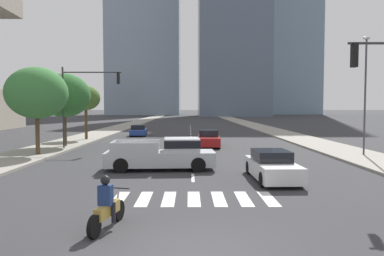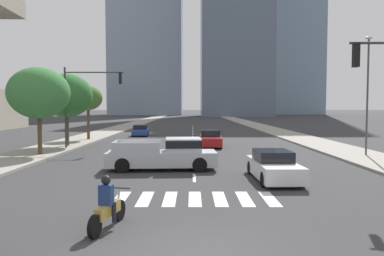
% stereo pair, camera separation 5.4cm
% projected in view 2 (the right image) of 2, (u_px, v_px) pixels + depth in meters
% --- Properties ---
extents(ground_plane, '(800.00, 800.00, 0.00)m').
position_uv_depth(ground_plane, '(195.00, 255.00, 8.36)').
color(ground_plane, '#333335').
extents(sidewalk_east, '(4.00, 260.00, 0.15)m').
position_uv_depth(sidewalk_east, '(299.00, 138.00, 38.35)').
color(sidewalk_east, gray).
rests_on(sidewalk_east, ground).
extents(sidewalk_west, '(4.00, 260.00, 0.15)m').
position_uv_depth(sidewalk_west, '(83.00, 139.00, 38.25)').
color(sidewalk_west, gray).
rests_on(sidewalk_west, ground).
extents(crosswalk_near, '(5.85, 2.24, 0.01)m').
position_uv_depth(crosswalk_near, '(193.00, 199.00, 13.48)').
color(crosswalk_near, silver).
rests_on(crosswalk_near, ground).
extents(lane_divider_center, '(0.14, 50.00, 0.01)m').
position_uv_depth(lane_divider_center, '(191.00, 137.00, 41.44)').
color(lane_divider_center, silver).
rests_on(lane_divider_center, ground).
extents(motorcycle_trailing, '(0.79, 2.11, 1.49)m').
position_uv_depth(motorcycle_trailing, '(106.00, 208.00, 10.12)').
color(motorcycle_trailing, black).
rests_on(motorcycle_trailing, ground).
extents(pickup_truck, '(5.83, 2.28, 1.67)m').
position_uv_depth(pickup_truck, '(165.00, 154.00, 19.75)').
color(pickup_truck, '#B7BABF').
rests_on(pickup_truck, ground).
extents(sedan_white_0, '(1.88, 4.50, 1.33)m').
position_uv_depth(sedan_white_0, '(272.00, 166.00, 16.98)').
color(sedan_white_0, silver).
rests_on(sedan_white_0, ground).
extents(sedan_red_1, '(1.96, 4.68, 1.38)m').
position_uv_depth(sedan_red_1, '(209.00, 139.00, 31.35)').
color(sedan_red_1, maroon).
rests_on(sedan_red_1, ground).
extents(sedan_blue_2, '(2.04, 4.35, 1.26)m').
position_uv_depth(sedan_blue_2, '(139.00, 131.00, 43.05)').
color(sedan_blue_2, navy).
rests_on(sedan_blue_2, ground).
extents(traffic_signal_far, '(4.84, 0.28, 6.23)m').
position_uv_depth(traffic_signal_far, '(85.00, 93.00, 28.80)').
color(traffic_signal_far, '#333335').
rests_on(traffic_signal_far, sidewalk_west).
extents(street_lamp_east, '(0.50, 0.24, 7.76)m').
position_uv_depth(street_lamp_east, '(366.00, 87.00, 24.51)').
color(street_lamp_east, '#3F3F42').
rests_on(street_lamp_east, sidewalk_east).
extents(street_tree_nearest, '(4.04, 4.04, 5.82)m').
position_uv_depth(street_tree_nearest, '(37.00, 93.00, 24.81)').
color(street_tree_nearest, '#4C3823').
rests_on(street_tree_nearest, sidewalk_west).
extents(street_tree_second, '(4.17, 4.17, 5.88)m').
position_uv_depth(street_tree_second, '(65.00, 96.00, 30.30)').
color(street_tree_second, '#4C3823').
rests_on(street_tree_second, sidewalk_west).
extents(street_tree_third, '(2.81, 2.81, 5.24)m').
position_uv_depth(street_tree_third, '(86.00, 98.00, 36.54)').
color(street_tree_third, '#4C3823').
rests_on(street_tree_third, sidewalk_west).
extents(office_tower_center_skyline, '(24.21, 23.49, 76.97)m').
position_uv_depth(office_tower_center_skyline, '(233.00, 9.00, 131.98)').
color(office_tower_center_skyline, slate).
rests_on(office_tower_center_skyline, ground).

